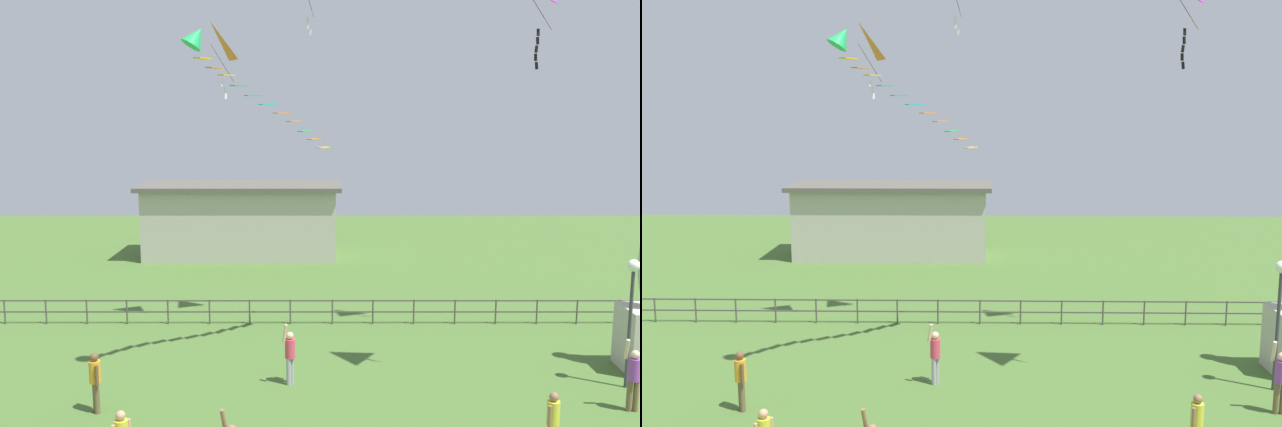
# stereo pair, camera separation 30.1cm
# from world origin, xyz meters

# --- Properties ---
(lamppost) EXTENTS (0.36, 0.36, 3.86)m
(lamppost) POSITION_xyz_m (7.60, 7.98, 2.85)
(lamppost) COLOR #38383D
(lamppost) RESTS_ON ground_plane
(person_0) EXTENTS (0.35, 0.39, 1.61)m
(person_0) POSITION_xyz_m (4.07, 3.85, 0.92)
(person_0) COLOR #99999E
(person_0) RESTS_ON ground_plane
(person_1) EXTENTS (0.53, 0.36, 2.02)m
(person_1) POSITION_xyz_m (7.08, 6.37, 1.02)
(person_1) COLOR brown
(person_1) RESTS_ON ground_plane
(person_2) EXTENTS (0.31, 0.45, 1.68)m
(person_2) POSITION_xyz_m (-7.46, 6.28, 0.96)
(person_2) COLOR brown
(person_2) RESTS_ON ground_plane
(person_3) EXTENTS (0.39, 0.45, 1.89)m
(person_3) POSITION_xyz_m (-2.30, 8.24, 0.95)
(person_3) COLOR #99999E
(person_3) RESTS_ON ground_plane
(kite_1) EXTENTS (1.30, 1.03, 2.53)m
(kite_1) POSITION_xyz_m (-5.16, 13.13, 10.24)
(kite_1) COLOR orange
(streamer_kite) EXTENTS (4.23, 4.96, 3.68)m
(streamer_kite) POSITION_xyz_m (-4.48, 8.32, 9.74)
(streamer_kite) COLOR #1EB759
(waterfront_railing) EXTENTS (36.02, 0.06, 0.95)m
(waterfront_railing) POSITION_xyz_m (-0.29, 14.00, 0.63)
(waterfront_railing) COLOR #4C4742
(waterfront_railing) RESTS_ON ground_plane
(pavilion_building) EXTENTS (10.77, 4.24, 3.97)m
(pavilion_building) POSITION_xyz_m (-5.68, 26.00, 2.01)
(pavilion_building) COLOR #B7B2A3
(pavilion_building) RESTS_ON ground_plane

